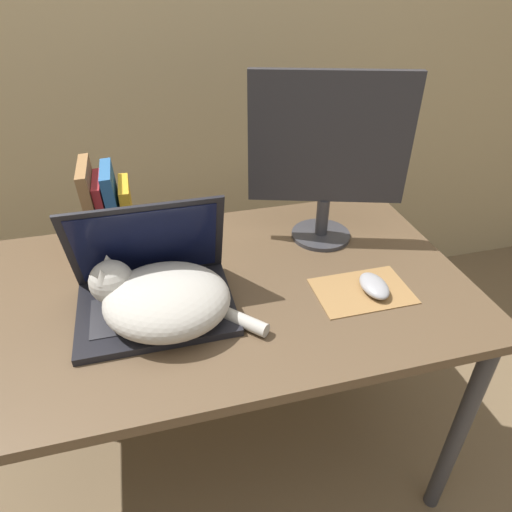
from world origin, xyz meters
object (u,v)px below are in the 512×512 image
object	(u,v)px
external_monitor	(329,152)
computer_mouse	(374,286)
cat	(162,298)
book_row	(109,212)
laptop	(154,288)

from	to	relation	value
external_monitor	computer_mouse	world-z (taller)	external_monitor
computer_mouse	external_monitor	bearing A→B (deg)	96.45
external_monitor	computer_mouse	size ratio (longest dim) A/B	4.47
cat	external_monitor	world-z (taller)	external_monitor
computer_mouse	book_row	distance (m)	0.74
laptop	external_monitor	xyz separation A→B (m)	(0.50, 0.19, 0.21)
cat	computer_mouse	xyz separation A→B (m)	(0.52, -0.03, -0.04)
computer_mouse	book_row	xyz separation A→B (m)	(-0.63, 0.38, 0.10)
laptop	book_row	xyz separation A→B (m)	(-0.09, 0.29, 0.07)
cat	book_row	world-z (taller)	book_row
cat	book_row	bearing A→B (deg)	107.45
cat	computer_mouse	world-z (taller)	cat
laptop	cat	bearing A→B (deg)	-74.67
book_row	computer_mouse	bearing A→B (deg)	-31.03
laptop	book_row	bearing A→B (deg)	107.85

